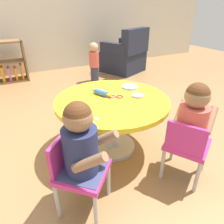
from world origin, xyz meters
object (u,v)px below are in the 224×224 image
at_px(seated_child_left, 81,142).
at_px(craft_scissors, 89,117).
at_px(toddler_standing, 94,61).
at_px(craft_table, 112,110).
at_px(rolling_pin, 101,93).
at_px(child_chair_left, 78,170).
at_px(seated_child_right, 193,117).
at_px(child_chair_right, 186,146).
at_px(armchair_dark, 125,56).

relative_size(seated_child_left, craft_scissors, 3.65).
xyz_separation_m(seated_child_left, toddler_standing, (1.08, 2.38, -0.17)).
xyz_separation_m(craft_table, seated_child_left, (-0.46, -0.50, 0.12)).
distance_m(seated_child_left, rolling_pin, 0.74).
xyz_separation_m(child_chair_left, seated_child_left, (0.03, -0.03, 0.23)).
bearing_deg(toddler_standing, craft_table, -108.13).
relative_size(seated_child_right, craft_scissors, 3.65).
height_order(seated_child_right, toddler_standing, seated_child_right).
bearing_deg(toddler_standing, rolling_pin, -110.66).
distance_m(seated_child_left, toddler_standing, 2.62).
relative_size(craft_table, seated_child_left, 1.94).
relative_size(child_chair_right, craft_scissors, 3.83).
height_order(child_chair_right, craft_scissors, child_chair_right).
relative_size(craft_table, armchair_dark, 1.05).
height_order(child_chair_right, toddler_standing, toddler_standing).
relative_size(seated_child_left, seated_child_right, 1.00).
bearing_deg(craft_table, child_chair_left, -136.14).
bearing_deg(armchair_dark, craft_table, -123.01).
bearing_deg(craft_scissors, child_chair_left, -126.10).
height_order(seated_child_left, seated_child_right, same).
height_order(seated_child_right, rolling_pin, seated_child_right).
bearing_deg(child_chair_left, armchair_dark, 54.26).
bearing_deg(rolling_pin, armchair_dark, 54.59).
xyz_separation_m(child_chair_left, craft_scissors, (0.19, 0.26, 0.21)).
bearing_deg(child_chair_right, armchair_dark, 68.53).
xyz_separation_m(craft_table, seated_child_right, (0.35, -0.58, 0.12)).
bearing_deg(child_chair_left, rolling_pin, 53.15).
bearing_deg(craft_table, seated_child_left, -132.76).
xyz_separation_m(rolling_pin, craft_scissors, (-0.25, -0.33, -0.02)).
relative_size(child_chair_left, armchair_dark, 0.57).
bearing_deg(armchair_dark, rolling_pin, -125.41).
relative_size(child_chair_left, toddler_standing, 0.80).
bearing_deg(child_chair_right, seated_child_left, 172.50).
xyz_separation_m(child_chair_left, rolling_pin, (0.44, 0.58, 0.24)).
xyz_separation_m(armchair_dark, craft_scissors, (-1.70, -2.36, 0.21)).
height_order(child_chair_left, child_chair_right, same).
distance_m(seated_child_left, seated_child_right, 0.81).
xyz_separation_m(child_chair_left, child_chair_right, (0.80, -0.13, 0.00)).
bearing_deg(rolling_pin, craft_table, -66.68).
xyz_separation_m(craft_table, craft_scissors, (-0.30, -0.21, 0.11)).
relative_size(craft_table, rolling_pin, 4.54).
bearing_deg(craft_scissors, rolling_pin, 52.57).
bearing_deg(child_chair_right, craft_table, 117.86).
xyz_separation_m(child_chair_left, seated_child_right, (0.84, -0.11, 0.23)).
height_order(child_chair_left, armchair_dark, armchair_dark).
height_order(child_chair_left, seated_child_right, seated_child_right).
bearing_deg(seated_child_right, child_chair_right, -149.20).
relative_size(toddler_standing, rolling_pin, 3.08).
relative_size(armchair_dark, craft_scissors, 6.73).
bearing_deg(seated_child_right, rolling_pin, 120.00).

